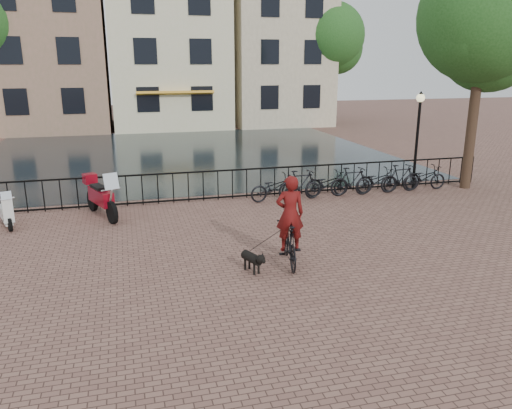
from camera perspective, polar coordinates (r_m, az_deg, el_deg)
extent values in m
plane|color=brown|center=(9.75, 4.63, -11.52)|extent=(100.00, 100.00, 0.00)
plane|color=black|center=(26.00, -8.17, 5.79)|extent=(20.00, 20.00, 0.00)
cube|color=black|center=(16.77, -4.40, 3.86)|extent=(20.00, 0.05, 0.05)
cube|color=black|center=(16.99, -4.34, 0.82)|extent=(20.00, 0.05, 0.05)
cube|color=#83694C|center=(38.44, -22.70, 16.98)|extent=(7.50, 9.00, 12.00)
cube|color=beige|center=(38.31, -10.16, 17.16)|extent=(8.00, 9.00, 11.00)
cube|color=gold|center=(33.67, -9.19, 12.48)|extent=(5.00, 0.60, 0.15)
cube|color=tan|center=(39.86, 1.93, 18.41)|extent=(7.00, 9.00, 12.50)
cylinder|color=black|center=(19.73, 23.60, 9.69)|extent=(0.36, 0.36, 5.60)
sphere|color=#1E4C19|center=(19.71, 24.68, 18.94)|extent=(4.48, 4.48, 4.48)
cylinder|color=black|center=(38.22, 8.40, 13.45)|extent=(0.36, 0.36, 5.95)
sphere|color=#1E4C19|center=(38.24, 8.61, 18.55)|extent=(4.76, 4.76, 4.76)
cylinder|color=black|center=(18.95, 17.86, 6.38)|extent=(0.10, 0.10, 3.20)
sphere|color=beige|center=(18.77, 18.30, 11.50)|extent=(0.30, 0.30, 0.30)
imported|color=black|center=(11.44, 3.83, -4.31)|extent=(0.79, 1.85, 1.07)
imported|color=#5A0E0D|center=(11.18, 3.91, -0.19)|extent=(0.84, 0.62, 2.10)
imported|color=black|center=(16.74, 2.08, 1.95)|extent=(1.79, 0.87, 0.90)
imported|color=black|center=(17.03, 5.15, 2.30)|extent=(1.71, 0.68, 1.00)
imported|color=black|center=(17.38, 8.09, 2.32)|extent=(1.78, 0.82, 0.90)
imported|color=black|center=(17.76, 10.93, 2.63)|extent=(1.69, 0.56, 1.00)
imported|color=black|center=(18.19, 13.62, 2.63)|extent=(1.76, 0.74, 0.90)
imported|color=black|center=(18.65, 16.21, 2.92)|extent=(1.70, 0.63, 1.00)
imported|color=black|center=(19.16, 18.64, 2.90)|extent=(1.72, 0.60, 0.90)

